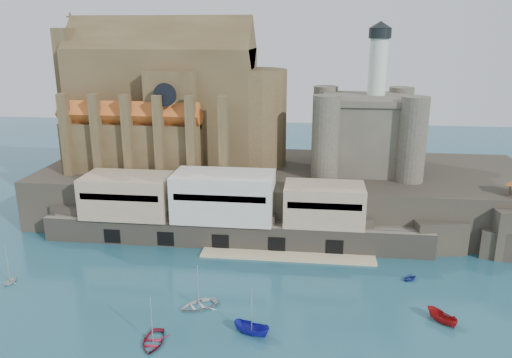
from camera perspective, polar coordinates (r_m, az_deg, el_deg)
The scene contains 11 objects.
ground at distance 71.50m, azimuth 1.09°, elevation -14.96°, with size 300.00×300.00×0.00m, color #1A4858.
promontory at distance 105.35m, azimuth 3.16°, elevation -1.42°, with size 100.00×36.00×10.00m.
quay at distance 90.85m, azimuth -3.83°, elevation -3.65°, with size 70.00×12.00×13.05m.
church at distance 107.93m, azimuth -9.52°, elevation 8.20°, with size 47.00×25.93×30.51m.
castle_keep at distance 104.02m, azimuth 12.36°, elevation 5.61°, with size 21.20×21.20×29.30m.
boat_0 at distance 66.79m, azimuth -11.68°, elevation -17.86°, with size 3.86×1.12×5.40m, color maroon.
boat_2 at distance 67.13m, azimuth -0.50°, elevation -17.27°, with size 1.90×1.95×5.06m, color #1A1A9E.
boat_4 at distance 87.37m, azimuth -26.25°, elevation -10.62°, with size 2.34×1.43×2.71m, color silver.
boat_5 at distance 73.74m, azimuth 20.40°, elevation -15.05°, with size 1.73×1.77×4.59m, color #A01213.
boat_6 at distance 73.13m, azimuth -6.56°, elevation -14.30°, with size 4.03×1.17×5.64m, color silver.
boat_7 at distance 83.16m, azimuth 17.13°, elevation -10.95°, with size 2.34×1.43×2.71m, color navy.
Camera 1 is at (5.95, -60.68, 37.35)m, focal length 35.00 mm.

